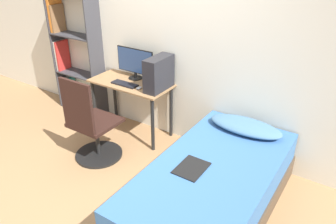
# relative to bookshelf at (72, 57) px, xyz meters

# --- Properties ---
(ground_plane) EXTENTS (14.00, 14.00, 0.00)m
(ground_plane) POSITION_rel_bookshelf_xyz_m (1.62, -1.41, -0.83)
(ground_plane) COLOR #9E754C
(wall_back) EXTENTS (8.00, 0.05, 2.50)m
(wall_back) POSITION_rel_bookshelf_xyz_m (1.62, 0.16, 0.42)
(wall_back) COLOR silver
(wall_back) RESTS_ON ground_plane
(desk) EXTENTS (1.08, 0.51, 0.74)m
(desk) POSITION_rel_bookshelf_xyz_m (1.21, -0.12, -0.22)
(desk) COLOR #997047
(desk) RESTS_ON ground_plane
(bookshelf) EXTENTS (0.79, 0.27, 1.75)m
(bookshelf) POSITION_rel_bookshelf_xyz_m (0.00, 0.00, 0.00)
(bookshelf) COLOR #38383D
(bookshelf) RESTS_ON ground_plane
(office_chair) EXTENTS (0.57, 0.57, 1.06)m
(office_chair) POSITION_rel_bookshelf_xyz_m (1.21, -0.86, -0.43)
(office_chair) COLOR black
(office_chair) RESTS_ON ground_plane
(bed) EXTENTS (1.04, 2.04, 0.53)m
(bed) POSITION_rel_bookshelf_xyz_m (2.78, -0.88, -0.57)
(bed) COLOR #4C3D2D
(bed) RESTS_ON ground_plane
(pillow) EXTENTS (0.79, 0.36, 0.11)m
(pillow) POSITION_rel_bookshelf_xyz_m (2.78, -0.12, -0.24)
(pillow) COLOR teal
(pillow) RESTS_ON bed
(magazine) EXTENTS (0.24, 0.32, 0.01)m
(magazine) POSITION_rel_bookshelf_xyz_m (2.63, -1.02, -0.29)
(magazine) COLOR black
(magazine) RESTS_ON bed
(monitor) EXTENTS (0.56, 0.19, 0.40)m
(monitor) POSITION_rel_bookshelf_xyz_m (1.18, 0.03, 0.13)
(monitor) COLOR black
(monitor) RESTS_ON desk
(keyboard) EXTENTS (0.36, 0.13, 0.02)m
(keyboard) POSITION_rel_bookshelf_xyz_m (1.20, -0.22, -0.08)
(keyboard) COLOR black
(keyboard) RESTS_ON desk
(pc_tower) EXTENTS (0.18, 0.43, 0.41)m
(pc_tower) POSITION_rel_bookshelf_xyz_m (1.64, -0.10, 0.11)
(pc_tower) COLOR #232328
(pc_tower) RESTS_ON desk
(mouse) EXTENTS (0.06, 0.09, 0.02)m
(mouse) POSITION_rel_bookshelf_xyz_m (1.43, -0.22, -0.08)
(mouse) COLOR silver
(mouse) RESTS_ON desk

